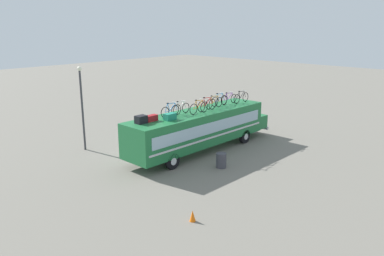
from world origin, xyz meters
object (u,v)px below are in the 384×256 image
at_px(luggage_bag_1, 141,119).
at_px(rooftop_bicycle_7, 229,99).
at_px(rooftop_bicycle_3, 199,107).
at_px(luggage_bag_2, 151,118).
at_px(trash_bin, 221,160).
at_px(luggage_bag_3, 170,117).
at_px(rooftop_bicycle_4, 207,105).
at_px(rooftop_bicycle_8, 241,97).
at_px(street_lamp, 82,103).
at_px(rooftop_bicycle_5, 214,103).
at_px(rooftop_bicycle_6, 219,100).
at_px(rooftop_bicycle_1, 171,110).
at_px(bus, 201,127).
at_px(traffic_cone, 193,216).
at_px(rooftop_bicycle_2, 180,108).

relative_size(luggage_bag_1, rooftop_bicycle_7, 0.37).
relative_size(rooftop_bicycle_3, rooftop_bicycle_7, 0.99).
relative_size(luggage_bag_2, rooftop_bicycle_7, 0.43).
distance_m(rooftop_bicycle_3, trash_bin, 3.94).
relative_size(luggage_bag_3, rooftop_bicycle_4, 0.41).
height_order(rooftop_bicycle_8, trash_bin, rooftop_bicycle_8).
bearing_deg(street_lamp, trash_bin, -67.08).
bearing_deg(street_lamp, rooftop_bicycle_5, -42.18).
bearing_deg(trash_bin, street_lamp, 112.92).
bearing_deg(rooftop_bicycle_8, rooftop_bicycle_7, 158.43).
bearing_deg(luggage_bag_2, rooftop_bicycle_8, -3.46).
xyz_separation_m(rooftop_bicycle_6, rooftop_bicycle_7, (0.99, -0.07, -0.02)).
height_order(rooftop_bicycle_3, rooftop_bicycle_5, rooftop_bicycle_3).
bearing_deg(rooftop_bicycle_1, trash_bin, -74.76).
height_order(bus, rooftop_bicycle_6, rooftop_bicycle_6).
height_order(luggage_bag_2, trash_bin, luggage_bag_2).
bearing_deg(luggage_bag_1, luggage_bag_3, -18.70).
distance_m(rooftop_bicycle_1, traffic_cone, 8.92).
distance_m(luggage_bag_3, rooftop_bicycle_5, 4.46).
bearing_deg(rooftop_bicycle_2, trash_bin, -89.37).
distance_m(bus, street_lamp, 8.17).
bearing_deg(trash_bin, luggage_bag_2, 127.83).
bearing_deg(rooftop_bicycle_7, rooftop_bicycle_3, -171.97).
height_order(rooftop_bicycle_5, rooftop_bicycle_6, rooftop_bicycle_6).
bearing_deg(luggage_bag_2, street_lamp, 102.20).
xyz_separation_m(bus, luggage_bag_3, (-3.12, -0.31, 1.34)).
distance_m(rooftop_bicycle_1, rooftop_bicycle_2, 0.89).
relative_size(rooftop_bicycle_4, rooftop_bicycle_6, 1.06).
relative_size(rooftop_bicycle_4, rooftop_bicycle_7, 1.04).
bearing_deg(rooftop_bicycle_2, rooftop_bicycle_7, -2.68).
xyz_separation_m(luggage_bag_3, rooftop_bicycle_5, (4.45, 0.26, 0.18)).
height_order(luggage_bag_1, rooftop_bicycle_4, rooftop_bicycle_4).
distance_m(luggage_bag_1, rooftop_bicycle_4, 5.27).
bearing_deg(rooftop_bicycle_3, rooftop_bicycle_5, 10.08).
height_order(luggage_bag_3, traffic_cone, luggage_bag_3).
height_order(rooftop_bicycle_6, street_lamp, street_lamp).
height_order(rooftop_bicycle_3, trash_bin, rooftop_bicycle_3).
distance_m(rooftop_bicycle_6, trash_bin, 5.67).
bearing_deg(rooftop_bicycle_5, rooftop_bicycle_8, -3.78).
xyz_separation_m(rooftop_bicycle_7, traffic_cone, (-10.72, -6.55, -2.91)).
bearing_deg(rooftop_bicycle_5, trash_bin, -133.03).
bearing_deg(rooftop_bicycle_5, traffic_cone, -144.30).
bearing_deg(luggage_bag_3, traffic_cone, -125.82).
height_order(rooftop_bicycle_3, rooftop_bicycle_8, rooftop_bicycle_3).
bearing_deg(luggage_bag_1, traffic_cone, -111.57).
relative_size(bus, street_lamp, 2.17).
height_order(luggage_bag_1, rooftop_bicycle_7, rooftop_bicycle_7).
bearing_deg(bus, rooftop_bicycle_7, 2.62).
bearing_deg(rooftop_bicycle_2, luggage_bag_1, -178.51).
bearing_deg(rooftop_bicycle_8, rooftop_bicycle_2, 173.95).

